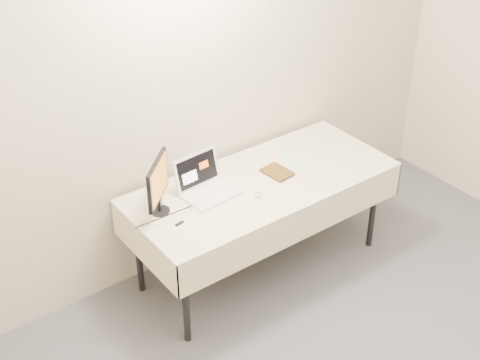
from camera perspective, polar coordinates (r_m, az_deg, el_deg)
back_wall at (r=4.52m, az=-1.57°, el=8.96°), size 4.00×0.10×2.70m
table at (r=4.53m, az=1.88°, el=-0.76°), size 1.86×0.81×0.74m
laptop at (r=4.36m, az=-2.99°, el=-0.36°), size 0.37×0.33×0.24m
monitor at (r=4.11m, az=-7.03°, el=-0.22°), size 0.28×0.26×0.37m
book at (r=4.48m, az=2.54°, el=1.32°), size 0.15×0.03×0.20m
alarm_clock at (r=4.53m, az=-4.06°, el=0.50°), size 0.13×0.08×0.05m
clicker at (r=4.35m, az=1.56°, el=-1.17°), size 0.07×0.10×0.02m
paper_form at (r=4.72m, az=4.47°, el=1.62°), size 0.14×0.28×0.00m
usb_dongle at (r=4.10m, az=-5.18°, el=-3.71°), size 0.06×0.03×0.01m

